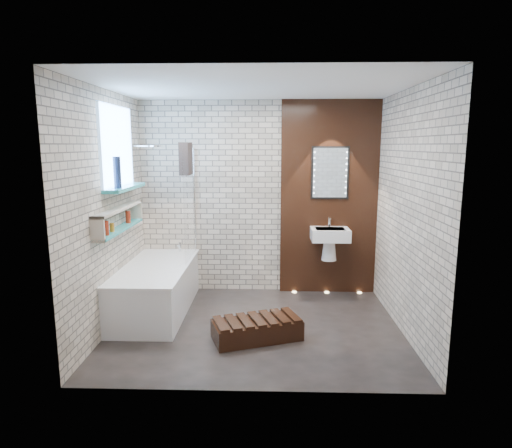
{
  "coord_description": "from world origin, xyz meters",
  "views": [
    {
      "loc": [
        0.15,
        -4.64,
        2.01
      ],
      "look_at": [
        0.0,
        0.15,
        1.15
      ],
      "focal_mm": 30.82,
      "sensor_mm": 36.0,
      "label": 1
    }
  ],
  "objects_px": {
    "bath_screen": "(190,203)",
    "led_mirror": "(330,173)",
    "walnut_step": "(257,330)",
    "washbasin": "(330,239)",
    "bathtub": "(156,288)"
  },
  "relations": [
    {
      "from": "bath_screen",
      "to": "led_mirror",
      "type": "height_order",
      "value": "led_mirror"
    },
    {
      "from": "bath_screen",
      "to": "walnut_step",
      "type": "height_order",
      "value": "bath_screen"
    },
    {
      "from": "bath_screen",
      "to": "walnut_step",
      "type": "xyz_separation_m",
      "value": [
        0.89,
        -1.19,
        -1.18
      ]
    },
    {
      "from": "bath_screen",
      "to": "led_mirror",
      "type": "xyz_separation_m",
      "value": [
        1.82,
        0.34,
        0.37
      ]
    },
    {
      "from": "washbasin",
      "to": "led_mirror",
      "type": "bearing_deg",
      "value": 90.0
    },
    {
      "from": "bathtub",
      "to": "washbasin",
      "type": "height_order",
      "value": "washbasin"
    },
    {
      "from": "washbasin",
      "to": "led_mirror",
      "type": "xyz_separation_m",
      "value": [
        0.0,
        0.16,
        0.86
      ]
    },
    {
      "from": "bathtub",
      "to": "walnut_step",
      "type": "height_order",
      "value": "bathtub"
    },
    {
      "from": "bath_screen",
      "to": "led_mirror",
      "type": "relative_size",
      "value": 2.0
    },
    {
      "from": "washbasin",
      "to": "walnut_step",
      "type": "distance_m",
      "value": 1.79
    },
    {
      "from": "walnut_step",
      "to": "bathtub",
      "type": "bearing_deg",
      "value": 148.99
    },
    {
      "from": "bathtub",
      "to": "bath_screen",
      "type": "distance_m",
      "value": 1.14
    },
    {
      "from": "bath_screen",
      "to": "led_mirror",
      "type": "bearing_deg",
      "value": 10.66
    },
    {
      "from": "bathtub",
      "to": "washbasin",
      "type": "xyz_separation_m",
      "value": [
        2.17,
        0.62,
        0.5
      ]
    },
    {
      "from": "bathtub",
      "to": "washbasin",
      "type": "distance_m",
      "value": 2.32
    }
  ]
}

